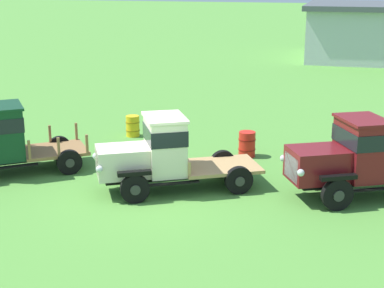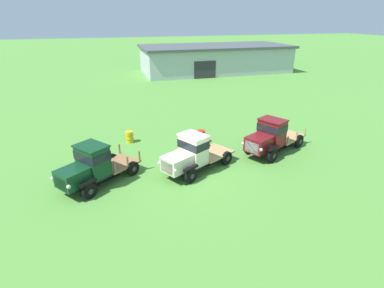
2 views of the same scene
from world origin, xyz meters
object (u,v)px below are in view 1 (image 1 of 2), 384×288
Objects in this scene: vintage_truck_midrow_center at (356,157)px; oil_drum_near_fence at (133,126)px; oil_drum_beside_row at (247,144)px; vintage_truck_second_in_line at (161,154)px.

oil_drum_near_fence is (-8.43, 4.46, -0.76)m from vintage_truck_midrow_center.
vintage_truck_second_in_line is at bearing -115.14° from oil_drum_beside_row.
vintage_truck_midrow_center is 6.53× the size of oil_drum_near_fence.
oil_drum_beside_row is 1.08× the size of oil_drum_near_fence.
vintage_truck_second_in_line reaches higher than oil_drum_near_fence.
oil_drum_beside_row is (1.86, 3.96, -0.67)m from vintage_truck_second_in_line.
vintage_truck_second_in_line is 6.22m from oil_drum_near_fence.
vintage_truck_midrow_center is at bearing -27.87° from oil_drum_near_fence.
oil_drum_near_fence is (-4.80, 1.47, -0.03)m from oil_drum_beside_row.
vintage_truck_midrow_center reaches higher than oil_drum_beside_row.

